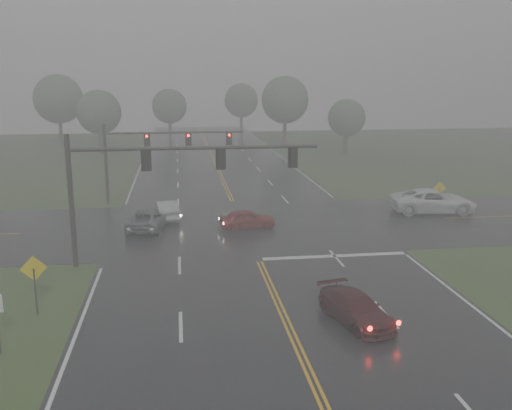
{
  "coord_description": "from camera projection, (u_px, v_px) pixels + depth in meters",
  "views": [
    {
      "loc": [
        -4.39,
        -16.46,
        10.37
      ],
      "look_at": [
        0.08,
        16.0,
        2.86
      ],
      "focal_mm": 40.0,
      "sensor_mm": 36.0,
      "label": 1
    }
  ],
  "objects": [
    {
      "name": "tree_n_far",
      "position": [
        241.0,
        100.0,
        101.9
      ],
      "size": [
        6.07,
        6.07,
        8.92
      ],
      "color": "#352B22",
      "rests_on": "ground"
    },
    {
      "name": "tree_nw_a",
      "position": [
        99.0,
        112.0,
        74.44
      ],
      "size": [
        5.79,
        5.79,
        8.5
      ],
      "color": "#352B22",
      "rests_on": "ground"
    },
    {
      "name": "sign_diamond_west",
      "position": [
        34.0,
        275.0,
        24.77
      ],
      "size": [
        1.12,
        0.31,
        2.74
      ],
      "rotation": [
        0.0,
        0.0,
        0.24
      ],
      "color": "black",
      "rests_on": "ground"
    },
    {
      "name": "stop_bar",
      "position": [
        335.0,
        256.0,
        33.3
      ],
      "size": [
        8.5,
        0.5,
        0.01
      ],
      "primitive_type": "cube",
      "color": "silver",
      "rests_on": "ground"
    },
    {
      "name": "tree_n_mid",
      "position": [
        169.0,
        106.0,
        91.74
      ],
      "size": [
        5.59,
        5.59,
        8.21
      ],
      "color": "#352B22",
      "rests_on": "ground"
    },
    {
      "name": "tree_nw_b",
      "position": [
        58.0,
        99.0,
        83.01
      ],
      "size": [
        7.12,
        7.12,
        10.46
      ],
      "color": "#352B22",
      "rests_on": "ground"
    },
    {
      "name": "signal_gantry_near",
      "position": [
        150.0,
        173.0,
        31.05
      ],
      "size": [
        13.72,
        0.32,
        7.32
      ],
      "color": "black",
      "rests_on": "ground"
    },
    {
      "name": "tree_ne_a",
      "position": [
        285.0,
        100.0,
        83.89
      ],
      "size": [
        6.97,
        6.97,
        10.24
      ],
      "color": "#352B22",
      "rests_on": "ground"
    },
    {
      "name": "sedan_red",
      "position": [
        247.0,
        228.0,
        39.39
      ],
      "size": [
        4.01,
        2.01,
        1.31
      ],
      "primitive_type": "imported",
      "rotation": [
        0.0,
        0.0,
        1.7
      ],
      "color": "maroon",
      "rests_on": "ground"
    },
    {
      "name": "car_grey",
      "position": [
        149.0,
        229.0,
        39.25
      ],
      "size": [
        3.1,
        5.28,
        1.38
      ],
      "primitive_type": "imported",
      "rotation": [
        0.0,
        0.0,
        2.97
      ],
      "color": "#54565B",
      "rests_on": "ground"
    },
    {
      "name": "cross_street",
      "position": [
        243.0,
        226.0,
        40.04
      ],
      "size": [
        120.0,
        14.0,
        0.02
      ],
      "primitive_type": "cube",
      "color": "black",
      "rests_on": "ground"
    },
    {
      "name": "tree_e_near",
      "position": [
        347.0,
        118.0,
        75.25
      ],
      "size": [
        4.97,
        4.97,
        7.29
      ],
      "color": "#352B22",
      "rests_on": "ground"
    },
    {
      "name": "main_road",
      "position": [
        247.0,
        233.0,
        38.11
      ],
      "size": [
        18.0,
        160.0,
        0.02
      ],
      "primitive_type": "cube",
      "color": "black",
      "rests_on": "ground"
    },
    {
      "name": "pickup_white",
      "position": [
        432.0,
        213.0,
        43.87
      ],
      "size": [
        6.71,
        3.61,
        1.79
      ],
      "primitive_type": "imported",
      "rotation": [
        0.0,
        0.0,
        1.47
      ],
      "color": "white",
      "rests_on": "ground"
    },
    {
      "name": "signal_gantry_far",
      "position": [
        149.0,
        148.0,
        46.32
      ],
      "size": [
        11.27,
        0.33,
        6.54
      ],
      "color": "black",
      "rests_on": "ground"
    },
    {
      "name": "sedan_maroon",
      "position": [
        355.0,
        323.0,
        24.41
      ],
      "size": [
        2.83,
        4.63,
        1.25
      ],
      "primitive_type": "imported",
      "rotation": [
        0.0,
        0.0,
        0.27
      ],
      "color": "#3D0B0D",
      "rests_on": "ground"
    },
    {
      "name": "sign_diamond_east",
      "position": [
        439.0,
        192.0,
        43.88
      ],
      "size": [
        0.98,
        0.16,
        2.35
      ],
      "rotation": [
        0.0,
        0.0,
        -0.12
      ],
      "color": "black",
      "rests_on": "ground"
    },
    {
      "name": "sedan_silver",
      "position": [
        167.0,
        219.0,
        41.88
      ],
      "size": [
        2.06,
        4.41,
        1.4
      ],
      "primitive_type": "imported",
      "rotation": [
        0.0,
        0.0,
        3.28
      ],
      "color": "#AEB0B6",
      "rests_on": "ground"
    },
    {
      "name": "ground",
      "position": [
        320.0,
        397.0,
        18.8
      ],
      "size": [
        180.0,
        180.0,
        0.0
      ],
      "primitive_type": "plane",
      "color": "#344D21",
      "rests_on": "ground"
    }
  ]
}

